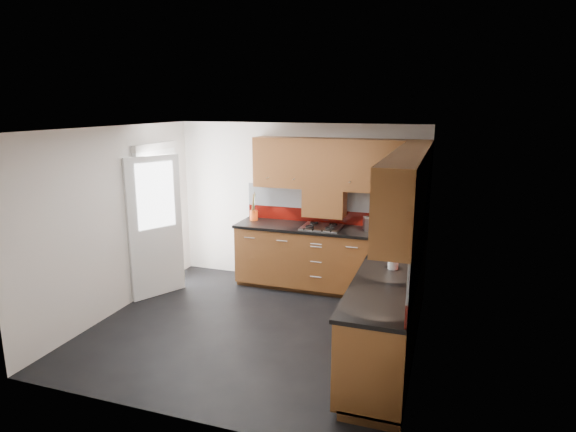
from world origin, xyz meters
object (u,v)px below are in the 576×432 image
(gas_hob, at_px, (321,227))
(toaster, at_px, (373,223))
(food_processor, at_px, (403,233))
(utensil_pot, at_px, (254,214))

(gas_hob, height_order, toaster, toaster)
(gas_hob, distance_m, food_processor, 1.24)
(food_processor, bearing_deg, gas_hob, 161.69)
(utensil_pot, relative_size, food_processor, 1.58)
(utensil_pot, xyz_separation_m, food_processor, (2.28, -0.53, 0.03))
(toaster, distance_m, food_processor, 0.70)
(gas_hob, bearing_deg, toaster, 11.03)
(toaster, bearing_deg, gas_hob, -168.97)
(gas_hob, relative_size, food_processor, 2.06)
(toaster, height_order, food_processor, food_processor)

